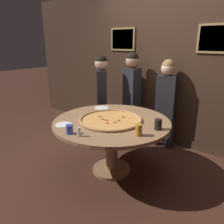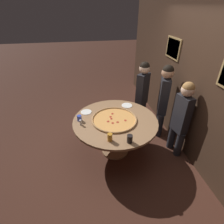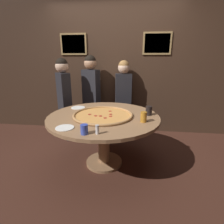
% 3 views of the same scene
% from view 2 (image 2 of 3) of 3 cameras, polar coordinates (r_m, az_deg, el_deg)
% --- Properties ---
extents(ground_plane, '(24.00, 24.00, 0.00)m').
position_cam_2_polar(ground_plane, '(3.57, 0.97, -12.41)').
color(ground_plane, '#422319').
extents(back_wall, '(6.40, 0.08, 2.60)m').
position_cam_2_polar(back_wall, '(3.35, 24.80, 8.04)').
color(back_wall, '#3D281C').
rests_on(back_wall, ground_plane).
extents(dining_table, '(1.51, 1.51, 0.74)m').
position_cam_2_polar(dining_table, '(3.18, 1.07, -4.65)').
color(dining_table, '#936B47').
rests_on(dining_table, ground_plane).
extents(giant_pizza, '(0.81, 0.81, 0.03)m').
position_cam_2_polar(giant_pizza, '(3.10, 0.76, -2.36)').
color(giant_pizza, '#E0994C').
rests_on(giant_pizza, dining_table).
extents(drink_cup_near_right, '(0.09, 0.09, 0.12)m').
position_cam_2_polar(drink_cup_near_right, '(2.62, 5.81, -8.68)').
color(drink_cup_near_right, black).
rests_on(drink_cup_near_right, dining_table).
extents(drink_cup_front_edge, '(0.08, 0.08, 0.10)m').
position_cam_2_polar(drink_cup_front_edge, '(3.11, -10.61, -1.99)').
color(drink_cup_front_edge, '#384CB7').
rests_on(drink_cup_front_edge, dining_table).
extents(drink_cup_far_right, '(0.08, 0.08, 0.13)m').
position_cam_2_polar(drink_cup_far_right, '(2.63, -0.71, -8.25)').
color(drink_cup_far_right, '#BC7A23').
rests_on(drink_cup_far_right, dining_table).
extents(white_plate_left_side, '(0.21, 0.21, 0.01)m').
position_cam_2_polar(white_plate_left_side, '(3.35, -8.44, 0.00)').
color(white_plate_left_side, white).
rests_on(white_plate_left_side, dining_table).
extents(white_plate_right_side, '(0.22, 0.22, 0.01)m').
position_cam_2_polar(white_plate_right_side, '(3.55, 4.89, 2.16)').
color(white_plate_right_side, white).
rests_on(white_plate_right_side, dining_table).
extents(condiment_shaker, '(0.04, 0.04, 0.10)m').
position_cam_2_polar(condiment_shaker, '(3.00, -10.22, -3.36)').
color(condiment_shaker, silver).
rests_on(condiment_shaker, dining_table).
extents(diner_far_left, '(0.38, 0.22, 1.45)m').
position_cam_2_polar(diner_far_left, '(3.30, 21.73, -1.11)').
color(diner_far_left, '#232328').
rests_on(diner_far_left, ground_plane).
extents(diner_side_right, '(0.35, 0.37, 1.49)m').
position_cam_2_polar(diner_side_right, '(3.96, 9.88, 6.84)').
color(diner_side_right, '#232328').
rests_on(diner_side_right, ground_plane).
extents(diner_far_right, '(0.41, 0.28, 1.54)m').
position_cam_2_polar(diner_far_right, '(3.71, 16.46, 4.61)').
color(diner_far_right, '#232328').
rests_on(diner_far_right, ground_plane).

